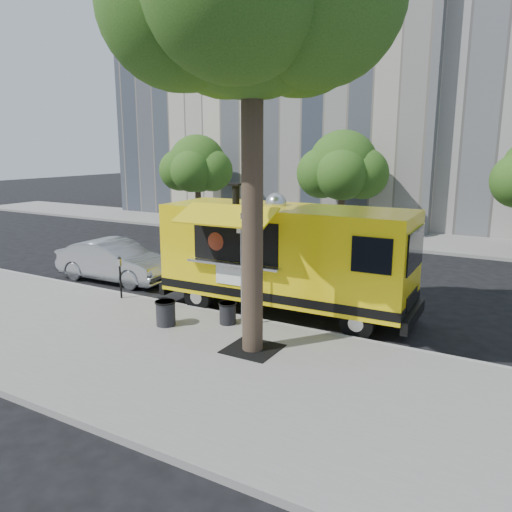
# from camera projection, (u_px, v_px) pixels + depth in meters

# --- Properties ---
(ground) EXTENTS (120.00, 120.00, 0.00)m
(ground) POSITION_uv_depth(u_px,v_px,m) (225.00, 306.00, 15.35)
(ground) COLOR black
(ground) RESTS_ON ground
(sidewalk) EXTENTS (60.00, 6.00, 0.15)m
(sidewalk) POSITION_uv_depth(u_px,v_px,m) (134.00, 348.00, 11.95)
(sidewalk) COLOR gray
(sidewalk) RESTS_ON ground
(curb) EXTENTS (60.00, 0.14, 0.16)m
(curb) POSITION_uv_depth(u_px,v_px,m) (208.00, 312.00, 14.55)
(curb) COLOR #999993
(curb) RESTS_ON ground
(far_sidewalk) EXTENTS (60.00, 5.00, 0.15)m
(far_sidewalk) POSITION_uv_depth(u_px,v_px,m) (363.00, 236.00, 26.78)
(far_sidewalk) COLOR gray
(far_sidewalk) RESTS_ON ground
(building_left) EXTENTS (22.00, 14.00, 24.00)m
(building_left) POSITION_uv_depth(u_px,v_px,m) (299.00, 42.00, 35.30)
(building_left) COLOR #B9AD9A
(building_left) RESTS_ON ground
(tree_well) EXTENTS (1.20, 1.20, 0.02)m
(tree_well) POSITION_uv_depth(u_px,v_px,m) (253.00, 349.00, 11.69)
(tree_well) COLOR black
(tree_well) RESTS_ON sidewalk
(far_tree_a) EXTENTS (3.42, 3.42, 5.36)m
(far_tree_a) POSITION_uv_depth(u_px,v_px,m) (197.00, 164.00, 29.82)
(far_tree_a) COLOR #33261C
(far_tree_a) RESTS_ON far_sidewalk
(far_tree_b) EXTENTS (3.60, 3.60, 5.50)m
(far_tree_b) POSITION_uv_depth(u_px,v_px,m) (343.00, 165.00, 25.78)
(far_tree_b) COLOR #33261C
(far_tree_b) RESTS_ON far_sidewalk
(sign_post) EXTENTS (0.28, 0.06, 3.00)m
(sign_post) POSITION_uv_depth(u_px,v_px,m) (242.00, 263.00, 12.89)
(sign_post) COLOR silver
(sign_post) RESTS_ON sidewalk
(parking_meter) EXTENTS (0.11, 0.11, 1.33)m
(parking_meter) POSITION_uv_depth(u_px,v_px,m) (120.00, 272.00, 15.45)
(parking_meter) COLOR black
(parking_meter) RESTS_ON sidewalk
(food_truck) EXTENTS (7.55, 3.64, 3.71)m
(food_truck) POSITION_uv_depth(u_px,v_px,m) (284.00, 255.00, 14.33)
(food_truck) COLOR yellow
(food_truck) RESTS_ON ground
(sedan) EXTENTS (4.57, 1.73, 1.49)m
(sedan) POSITION_uv_depth(u_px,v_px,m) (115.00, 261.00, 18.04)
(sedan) COLOR #9FA1A6
(sedan) RESTS_ON ground
(trash_bin_left) EXTENTS (0.48, 0.48, 0.58)m
(trash_bin_left) POSITION_uv_depth(u_px,v_px,m) (228.00, 312.00, 13.32)
(trash_bin_left) COLOR black
(trash_bin_left) RESTS_ON sidewalk
(trash_bin_right) EXTENTS (0.55, 0.55, 0.66)m
(trash_bin_right) POSITION_uv_depth(u_px,v_px,m) (166.00, 312.00, 13.19)
(trash_bin_right) COLOR black
(trash_bin_right) RESTS_ON sidewalk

